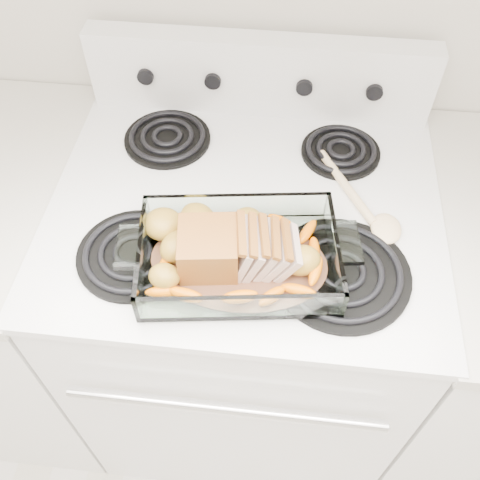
# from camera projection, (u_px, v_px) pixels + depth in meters

# --- Properties ---
(electric_range) EXTENTS (0.78, 0.70, 1.12)m
(electric_range) POSITION_uv_depth(u_px,v_px,m) (244.00, 314.00, 1.43)
(electric_range) COLOR white
(electric_range) RESTS_ON ground
(counter_left) EXTENTS (0.58, 0.68, 0.93)m
(counter_left) POSITION_uv_depth(u_px,v_px,m) (7.00, 294.00, 1.49)
(counter_left) COLOR white
(counter_left) RESTS_ON ground
(baking_dish) EXTENTS (0.35, 0.23, 0.07)m
(baking_dish) POSITION_uv_depth(u_px,v_px,m) (239.00, 259.00, 0.95)
(baking_dish) COLOR white
(baking_dish) RESTS_ON electric_range
(pork_roast) EXTENTS (0.21, 0.10, 0.08)m
(pork_roast) POSITION_uv_depth(u_px,v_px,m) (227.00, 248.00, 0.93)
(pork_roast) COLOR brown
(pork_roast) RESTS_ON baking_dish
(roast_vegetables) EXTENTS (0.39, 0.21, 0.05)m
(roast_vegetables) POSITION_uv_depth(u_px,v_px,m) (239.00, 238.00, 0.96)
(roast_vegetables) COLOR orange
(roast_vegetables) RESTS_ON baking_dish
(wooden_spoon) EXTENTS (0.16, 0.24, 0.02)m
(wooden_spoon) POSITION_uv_depth(u_px,v_px,m) (368.00, 210.00, 1.04)
(wooden_spoon) COLOR beige
(wooden_spoon) RESTS_ON electric_range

